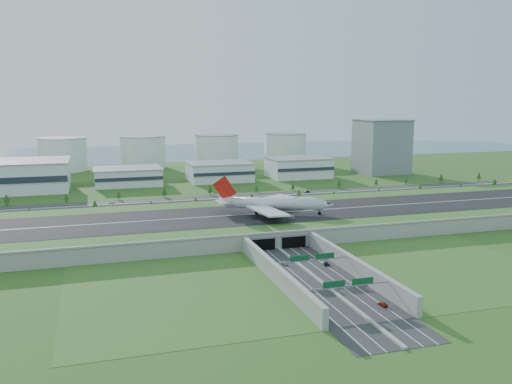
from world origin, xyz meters
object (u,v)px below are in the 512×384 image
object	(u,v)px
car_0	(284,263)
car_2	(326,263)
car_4	(71,209)
car_6	(375,192)
office_tower	(381,147)
car_5	(307,192)
car_3	(383,304)
car_1	(307,293)
boeing_747	(273,203)
car_7	(111,203)
fuel_tank_a	(63,155)

from	to	relation	value
car_0	car_2	xyz separation A→B (m)	(18.70, -5.75, -0.12)
car_4	car_6	size ratio (longest dim) A/B	1.03
office_tower	car_5	distance (m)	152.93
car_3	car_0	bearing A→B (deg)	-75.85
car_5	car_0	bearing A→B (deg)	-23.44
office_tower	car_5	bearing A→B (deg)	-143.11
car_1	car_6	distance (m)	250.01
boeing_747	car_5	xyz separation A→B (m)	(65.81, 106.18, -13.65)
car_6	boeing_747	bearing A→B (deg)	136.60
car_1	car_7	world-z (taller)	car_7
car_5	car_1	bearing A→B (deg)	-20.42
fuel_tank_a	car_4	bearing A→B (deg)	-86.55
car_7	office_tower	bearing A→B (deg)	121.99
car_0	car_5	bearing A→B (deg)	60.19
office_tower	car_3	xyz separation A→B (m)	(-188.30, -330.88, -26.67)
fuel_tank_a	car_2	xyz separation A→B (m)	(132.42, -392.56, -16.67)
fuel_tank_a	car_2	distance (m)	414.63
boeing_747	car_4	distance (m)	149.32
car_4	car_5	world-z (taller)	car_4
car_1	car_5	world-z (taller)	car_5
car_1	car_6	bearing A→B (deg)	34.28
office_tower	car_3	size ratio (longest dim) A/B	11.28
car_4	car_7	world-z (taller)	car_4
car_0	car_6	distance (m)	215.37
boeing_747	car_7	world-z (taller)	boeing_747
car_1	car_4	bearing A→B (deg)	94.72
car_1	car_7	size ratio (longest dim) A/B	0.84
car_3	car_6	size ratio (longest dim) A/B	0.99
boeing_747	car_2	world-z (taller)	boeing_747
fuel_tank_a	car_1	world-z (taller)	fuel_tank_a
car_0	car_1	size ratio (longest dim) A/B	1.20
car_1	car_6	world-z (taller)	car_6
boeing_747	car_3	xyz separation A→B (m)	(-2.07, -134.30, -13.64)
car_4	car_7	size ratio (longest dim) A/B	1.05
office_tower	car_6	xyz separation A→B (m)	(-66.90, -107.63, -26.70)
car_0	car_1	distance (m)	40.25
boeing_747	car_0	distance (m)	79.03
office_tower	fuel_tank_a	distance (m)	340.18
car_0	car_4	world-z (taller)	car_4
fuel_tank_a	car_6	bearing A→B (deg)	-41.34
fuel_tank_a	car_4	size ratio (longest dim) A/B	9.91
car_2	car_4	bearing A→B (deg)	-43.59
fuel_tank_a	car_1	distance (m)	440.72
car_1	car_0	bearing A→B (deg)	62.46
car_0	car_3	world-z (taller)	car_0
car_1	car_6	size ratio (longest dim) A/B	0.82
car_2	car_7	bearing A→B (deg)	-52.45
fuel_tank_a	car_7	world-z (taller)	fuel_tank_a
car_1	car_7	xyz separation A→B (m)	(-67.55, 218.26, 0.03)
car_2	car_5	xyz separation A→B (m)	(67.15, 187.16, -0.00)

